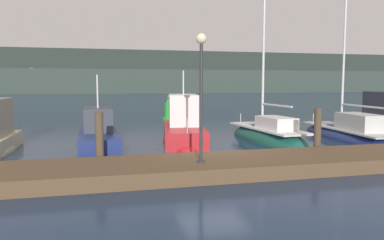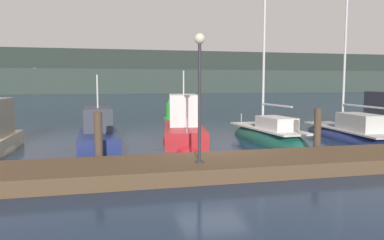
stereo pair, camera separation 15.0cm
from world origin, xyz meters
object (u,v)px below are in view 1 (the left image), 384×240
Objects in this scene: motorboat_berth_3 at (99,143)px; sailboat_berth_6 at (349,135)px; sailboat_berth_5 at (268,139)px; channel_buoy at (169,110)px; dock_lamppost at (201,77)px; motorboat_berth_4 at (183,133)px.

motorboat_berth_3 is 12.84m from sailboat_berth_6.
sailboat_berth_6 is at bearing -1.85° from sailboat_berth_5.
motorboat_berth_3 is at bearing -175.18° from sailboat_berth_5.
sailboat_berth_5 is 12.85m from channel_buoy.
dock_lamppost is at bearing -59.85° from motorboat_berth_3.
dock_lamppost is (-5.13, -6.06, 2.99)m from sailboat_berth_5.
sailboat_berth_6 is (12.83, 0.55, -0.18)m from motorboat_berth_3.
sailboat_berth_6 is at bearing -7.18° from motorboat_berth_4.
motorboat_berth_4 is at bearing 81.87° from dock_lamppost.
motorboat_berth_4 is 8.78m from sailboat_berth_6.
channel_buoy is (1.37, 11.59, 0.29)m from motorboat_berth_4.
channel_buoy is 0.49× the size of dock_lamppost.
motorboat_berth_3 is at bearing -112.50° from channel_buoy.
motorboat_berth_4 is at bearing 167.04° from sailboat_berth_5.
motorboat_berth_4 is (4.11, 1.64, 0.09)m from motorboat_berth_3.
sailboat_berth_6 is 6.67× the size of channel_buoy.
dock_lamppost reaches higher than motorboat_berth_3.
sailboat_berth_6 reaches higher than motorboat_berth_4.
channel_buoy is (5.48, 13.24, 0.38)m from motorboat_berth_3.
motorboat_berth_4 reaches higher than channel_buoy.
sailboat_berth_6 is at bearing 2.44° from motorboat_berth_3.
motorboat_berth_4 reaches higher than motorboat_berth_3.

